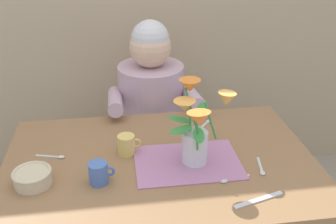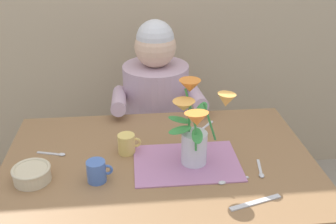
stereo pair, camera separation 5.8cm
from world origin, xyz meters
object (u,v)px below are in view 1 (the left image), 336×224
at_px(seated_person, 152,125).
at_px(ceramic_bowl, 32,177).
at_px(flower_vase, 196,126).
at_px(dinner_knife, 259,200).
at_px(ceramic_mug, 127,145).
at_px(tea_cup, 99,173).

distance_m(seated_person, ceramic_bowl, 0.88).
distance_m(flower_vase, dinner_knife, 0.34).
xyz_separation_m(dinner_knife, ceramic_mug, (-0.42, 0.35, 0.04)).
distance_m(seated_person, tea_cup, 0.80).
height_order(flower_vase, tea_cup, flower_vase).
xyz_separation_m(flower_vase, dinner_knife, (0.17, -0.25, -0.16)).
distance_m(tea_cup, ceramic_mug, 0.21).
xyz_separation_m(dinner_knife, tea_cup, (-0.52, 0.17, 0.04)).
distance_m(flower_vase, ceramic_mug, 0.30).
xyz_separation_m(seated_person, ceramic_bowl, (-0.49, -0.71, 0.21)).
relative_size(tea_cup, ceramic_mug, 1.00).
bearing_deg(tea_cup, flower_vase, 11.50).
height_order(ceramic_bowl, tea_cup, tea_cup).
distance_m(ceramic_bowl, tea_cup, 0.23).
bearing_deg(dinner_knife, ceramic_mug, 123.69).
relative_size(ceramic_bowl, tea_cup, 1.46).
bearing_deg(seated_person, dinner_knife, -69.76).
distance_m(dinner_knife, tea_cup, 0.55).
distance_m(seated_person, ceramic_mug, 0.61).
height_order(flower_vase, ceramic_mug, flower_vase).
bearing_deg(seated_person, ceramic_bowl, -120.88).
xyz_separation_m(flower_vase, ceramic_bowl, (-0.59, -0.05, -0.13)).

